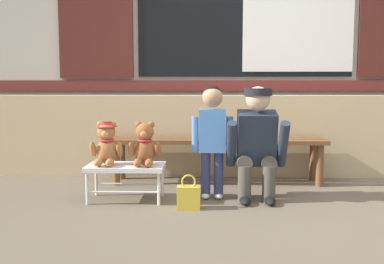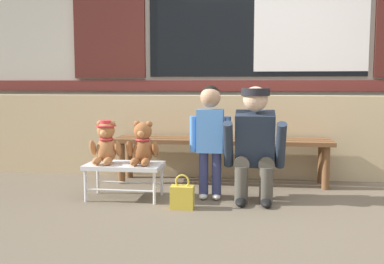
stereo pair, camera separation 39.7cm
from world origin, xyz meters
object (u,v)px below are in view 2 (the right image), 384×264
at_px(wooden_bench_long, 222,145).
at_px(adult_crouching, 255,144).
at_px(small_display_bench, 124,168).
at_px(teddy_bear_with_hat, 106,143).
at_px(handbag_on_ground, 182,197).
at_px(teddy_bear_plain, 143,145).
at_px(child_standing, 210,129).

bearing_deg(wooden_bench_long, adult_crouching, -63.57).
height_order(small_display_bench, teddy_bear_with_hat, teddy_bear_with_hat).
height_order(small_display_bench, handbag_on_ground, small_display_bench).
height_order(teddy_bear_with_hat, teddy_bear_plain, same).
height_order(wooden_bench_long, teddy_bear_with_hat, teddy_bear_with_hat).
bearing_deg(wooden_bench_long, small_display_bench, -137.21).
bearing_deg(adult_crouching, teddy_bear_with_hat, -177.25).
distance_m(wooden_bench_long, child_standing, 0.67).
bearing_deg(teddy_bear_with_hat, handbag_on_ground, -19.72).
relative_size(wooden_bench_long, small_display_bench, 3.28).
relative_size(teddy_bear_with_hat, child_standing, 0.38).
bearing_deg(child_standing, handbag_on_ground, -118.92).
relative_size(wooden_bench_long, adult_crouching, 2.21).
distance_m(teddy_bear_with_hat, child_standing, 0.89).
xyz_separation_m(wooden_bench_long, teddy_bear_plain, (-0.61, -0.71, 0.09)).
bearing_deg(adult_crouching, child_standing, 176.15).
height_order(adult_crouching, handbag_on_ground, adult_crouching).
xyz_separation_m(teddy_bear_with_hat, teddy_bear_plain, (0.32, -0.00, -0.01)).
distance_m(teddy_bear_with_hat, adult_crouching, 1.26).
xyz_separation_m(wooden_bench_long, adult_crouching, (0.32, -0.65, 0.11)).
height_order(wooden_bench_long, handbag_on_ground, wooden_bench_long).
height_order(teddy_bear_plain, adult_crouching, adult_crouching).
relative_size(teddy_bear_with_hat, adult_crouching, 0.38).
relative_size(child_standing, handbag_on_ground, 3.52).
height_order(small_display_bench, teddy_bear_plain, teddy_bear_plain).
relative_size(teddy_bear_with_hat, handbag_on_ground, 1.34).
bearing_deg(handbag_on_ground, teddy_bear_plain, 146.45).
bearing_deg(small_display_bench, adult_crouching, 3.26).
distance_m(wooden_bench_long, small_display_bench, 1.06).
xyz_separation_m(teddy_bear_with_hat, handbag_on_ground, (0.69, -0.25, -0.38)).
height_order(wooden_bench_long, teddy_bear_plain, teddy_bear_plain).
relative_size(small_display_bench, handbag_on_ground, 2.35).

